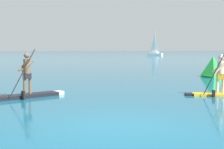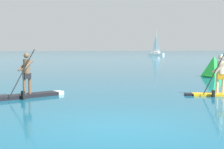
{
  "view_description": "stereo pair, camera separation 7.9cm",
  "coord_description": "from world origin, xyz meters",
  "views": [
    {
      "loc": [
        -2.16,
        -7.57,
        1.89
      ],
      "look_at": [
        1.71,
        7.53,
        0.64
      ],
      "focal_mm": 52.97,
      "sensor_mm": 36.0,
      "label": 1
    },
    {
      "loc": [
        -2.08,
        -7.59,
        1.89
      ],
      "look_at": [
        1.71,
        7.53,
        0.64
      ],
      "focal_mm": 52.97,
      "sensor_mm": 36.0,
      "label": 2
    }
  ],
  "objects": [
    {
      "name": "ground",
      "position": [
        0.0,
        0.0,
        0.0
      ],
      "size": [
        440.0,
        440.0,
        0.0
      ],
      "primitive_type": "plane",
      "color": "#145B7A"
    },
    {
      "name": "paddleboarder_mid_center",
      "position": [
        -2.21,
        5.39,
        0.34
      ],
      "size": [
        2.95,
        1.67,
        1.86
      ],
      "rotation": [
        0.0,
        0.0,
        3.59
      ],
      "color": "black",
      "rests_on": "ground"
    },
    {
      "name": "paddleboarder_far_right",
      "position": [
        5.31,
        4.01,
        0.42
      ],
      "size": [
        2.97,
        1.24,
        1.77
      ],
      "rotation": [
        0.0,
        0.0,
        2.85
      ],
      "color": "yellow",
      "rests_on": "ground"
    },
    {
      "name": "race_marker_buoy",
      "position": [
        9.68,
        11.82,
        0.61
      ],
      "size": [
        1.58,
        1.58,
        1.36
      ],
      "color": "green",
      "rests_on": "ground"
    },
    {
      "name": "sailboat_right_horizon",
      "position": [
        30.01,
        73.14,
        0.97
      ],
      "size": [
        3.64,
        3.81,
        6.75
      ],
      "rotation": [
        0.0,
        0.0,
        5.46
      ],
      "color": "white",
      "rests_on": "ground"
    }
  ]
}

